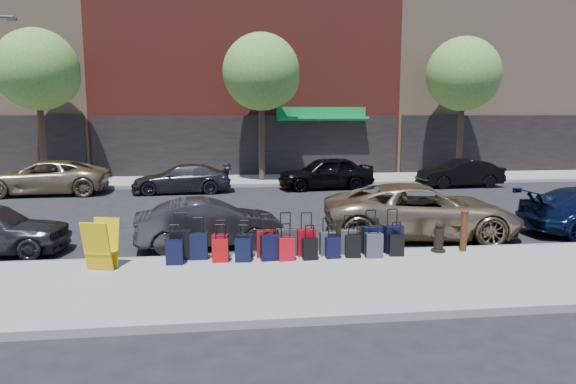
{
  "coord_description": "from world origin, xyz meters",
  "views": [
    {
      "loc": [
        -1.42,
        -16.34,
        3.41
      ],
      "look_at": [
        0.45,
        -1.5,
        1.16
      ],
      "focal_mm": 32.0,
      "sensor_mm": 36.0,
      "label": 1
    }
  ],
  "objects": [
    {
      "name": "car_far_1",
      "position": [
        -3.27,
        6.55,
        0.63
      ],
      "size": [
        4.39,
        1.92,
        1.26
      ],
      "primitive_type": "imported",
      "rotation": [
        0.0,
        0.0,
        -1.53
      ],
      "color": "#2F2F31",
      "rests_on": "ground"
    },
    {
      "name": "bollard",
      "position": [
        4.31,
        -4.88,
        0.66
      ],
      "size": [
        0.18,
        0.18,
        0.99
      ],
      "color": "#38190C",
      "rests_on": "sidewalk_near"
    },
    {
      "name": "suitcase_back_4",
      "position": [
        -0.42,
        -5.1,
        0.44
      ],
      "size": [
        0.42,
        0.27,
        0.94
      ],
      "rotation": [
        0.0,
        0.0,
        0.11
      ],
      "color": "black",
      "rests_on": "sidewalk_near"
    },
    {
      "name": "suitcase_back_7",
      "position": [
        1.04,
        -5.1,
        0.39
      ],
      "size": [
        0.33,
        0.19,
        0.78
      ],
      "rotation": [
        0.0,
        0.0,
        0.01
      ],
      "color": "black",
      "rests_on": "sidewalk_near"
    },
    {
      "name": "building_center",
      "position": [
        0.0,
        17.99,
        9.98
      ],
      "size": [
        17.0,
        12.85,
        20.0
      ],
      "color": "maroon",
      "rests_on": "ground"
    },
    {
      "name": "suitcase_front_5",
      "position": [
        -0.0,
        -4.79,
        0.47
      ],
      "size": [
        0.47,
        0.31,
        1.03
      ],
      "rotation": [
        0.0,
        0.0,
        0.19
      ],
      "color": "#323236",
      "rests_on": "sidewalk_near"
    },
    {
      "name": "suitcase_front_9",
      "position": [
        2.03,
        -4.84,
        0.48
      ],
      "size": [
        0.48,
        0.33,
        1.06
      ],
      "rotation": [
        0.0,
        0.0,
        0.21
      ],
      "color": "black",
      "rests_on": "sidewalk_near"
    },
    {
      "name": "sidewalk_near",
      "position": [
        0.0,
        -6.5,
        0.07
      ],
      "size": [
        60.0,
        4.0,
        0.15
      ],
      "primitive_type": "cube",
      "color": "gray",
      "rests_on": "ground"
    },
    {
      "name": "curb_far",
      "position": [
        0.0,
        7.98,
        0.07
      ],
      "size": [
        60.0,
        0.08,
        0.15
      ],
      "primitive_type": "cube",
      "color": "gray",
      "rests_on": "ground"
    },
    {
      "name": "suitcase_back_0",
      "position": [
        -2.53,
        -5.15,
        0.43
      ],
      "size": [
        0.38,
        0.23,
        0.88
      ],
      "rotation": [
        0.0,
        0.0,
        -0.05
      ],
      "color": "black",
      "rests_on": "sidewalk_near"
    },
    {
      "name": "suitcase_back_10",
      "position": [
        2.55,
        -5.09,
        0.4
      ],
      "size": [
        0.35,
        0.22,
        0.8
      ],
      "rotation": [
        0.0,
        0.0,
        -0.08
      ],
      "color": "black",
      "rests_on": "sidewalk_near"
    },
    {
      "name": "suitcase_back_5",
      "position": [
        -0.05,
        -5.16,
        0.42
      ],
      "size": [
        0.38,
        0.24,
        0.85
      ],
      "rotation": [
        0.0,
        0.0,
        0.1
      ],
      "color": "#B50B16",
      "rests_on": "sidewalk_near"
    },
    {
      "name": "suitcase_front_10",
      "position": [
        2.56,
        -4.82,
        0.48
      ],
      "size": [
        0.47,
        0.31,
        1.06
      ],
      "rotation": [
        0.0,
        0.0,
        0.16
      ],
      "color": "black",
      "rests_on": "sidewalk_near"
    },
    {
      "name": "suitcase_front_1",
      "position": [
        -2.02,
        -4.81,
        0.45
      ],
      "size": [
        0.4,
        0.22,
        0.96
      ],
      "rotation": [
        0.0,
        0.0,
        0.0
      ],
      "color": "black",
      "rests_on": "sidewalk_near"
    },
    {
      "name": "suitcase_front_3",
      "position": [
        -0.97,
        -4.75,
        0.42
      ],
      "size": [
        0.36,
        0.21,
        0.86
      ],
      "rotation": [
        0.0,
        0.0,
        -0.06
      ],
      "color": "black",
      "rests_on": "sidewalk_near"
    },
    {
      "name": "suitcase_front_8",
      "position": [
        1.49,
        -4.8,
        0.44
      ],
      "size": [
        0.42,
        0.27,
        0.94
      ],
      "rotation": [
        0.0,
        0.0,
        -0.15
      ],
      "color": "#3F3E44",
      "rests_on": "sidewalk_near"
    },
    {
      "name": "suitcase_back_9",
      "position": [
        1.99,
        -5.17,
        0.44
      ],
      "size": [
        0.39,
        0.23,
        0.92
      ],
      "rotation": [
        0.0,
        0.0,
        0.01
      ],
      "color": "#3D3D42",
      "rests_on": "sidewalk_near"
    },
    {
      "name": "fire_hydrant",
      "position": [
        3.69,
        -4.87,
        0.49
      ],
      "size": [
        0.38,
        0.34,
        0.75
      ],
      "rotation": [
        0.0,
        0.0,
        -0.06
      ],
      "color": "black",
      "rests_on": "sidewalk_near"
    },
    {
      "name": "sidewalk_far",
      "position": [
        0.0,
        10.0,
        0.07
      ],
      "size": [
        60.0,
        4.0,
        0.15
      ],
      "primitive_type": "cube",
      "color": "gray",
      "rests_on": "ground"
    },
    {
      "name": "car_far_3",
      "position": [
        9.79,
        6.8,
        0.66
      ],
      "size": [
        4.03,
        1.54,
        1.31
      ],
      "primitive_type": "imported",
      "rotation": [
        0.0,
        0.0,
        -1.53
      ],
      "color": "black",
      "rests_on": "ground"
    },
    {
      "name": "car_far_0",
      "position": [
        -9.16,
        6.81,
        0.74
      ],
      "size": [
        5.38,
        2.64,
        1.47
      ],
      "primitive_type": "imported",
      "rotation": [
        0.0,
        0.0,
        -1.53
      ],
      "color": "tan",
      "rests_on": "ground"
    },
    {
      "name": "suitcase_front_0",
      "position": [
        -2.42,
        -4.75,
        0.49
      ],
      "size": [
        0.46,
        0.27,
        1.07
      ],
      "rotation": [
        0.0,
        0.0,
        0.06
      ],
      "color": "black",
      "rests_on": "sidewalk_near"
    },
    {
      "name": "tree_center",
      "position": [
        0.64,
        9.5,
        5.41
      ],
      "size": [
        3.8,
        3.8,
        7.27
      ],
      "color": "black",
      "rests_on": "sidewalk_far"
    },
    {
      "name": "building_right",
      "position": [
        16.0,
        17.99,
        8.98
      ],
      "size": [
        15.0,
        12.12,
        18.0
      ],
      "color": "#93765A",
      "rests_on": "ground"
    },
    {
      "name": "car_near_2",
      "position": [
        4.04,
        -2.8,
        0.75
      ],
      "size": [
        5.69,
        3.19,
        1.5
      ],
      "primitive_type": "imported",
      "rotation": [
        0.0,
        0.0,
        1.44
      ],
      "color": "#99835E",
      "rests_on": "ground"
    },
    {
      "name": "car_far_2",
      "position": [
        3.27,
        6.96,
        0.75
      ],
      "size": [
        4.58,
        2.25,
        1.5
      ],
      "primitive_type": "imported",
      "rotation": [
        0.0,
        0.0,
        -1.46
      ],
      "color": "black",
      "rests_on": "ground"
    },
    {
      "name": "tree_right",
      "position": [
        11.14,
        9.5,
        5.41
      ],
      "size": [
        3.8,
        3.8,
        7.27
      ],
      "color": "black",
      "rests_on": "sidewalk_far"
    },
    {
      "name": "suitcase_front_7",
      "position": [
        0.97,
        -4.85,
        0.43
      ],
      "size": [
        0.38,
        0.21,
        0.9
      ],
      "rotation": [
        0.0,
        0.0,
        0.02
      ],
      "color": "#3F3F44",
      "rests_on": "sidewalk_near"
    },
    {
      "name": "tree_left",
      "position": [
        -9.86,
        9.5,
        5.41
      ],
      "size": [
        3.8,
        3.8,
        7.27
      ],
      "color": "black",
      "rests_on": "sidewalk_far"
    },
    {
      "name": "car_near_1",
      "position": [
        -1.81,
        -3.14,
        0.62
      ],
      "size": [
        3.92,
        1.77,
        1.25
      ],
      "primitive_type": "imported",
      "rotation": [
        0.0,
        0.0,
        1.69
      ],
      "color": "#303133",
      "rests_on": "ground"
    },
    {
      "name": "suitcase_front_6",
      "position": [
        0.47,
        -4.83,
        0.47
      ],
      "size": [
        0.43,
        0.24,
        1.03
      ],
      "rotation": [
        0.0,
        0.0,
        -0.02
      ],
      "color": "maroon",
      "rests_on": "sidewalk_near"
    },
    {
      "name": "suitcase_front_2",
      "position": [
        -1.53,
        -4.76,
        0.43
      ],
      "size": [
        0.4,
        0.27,
        0.88
      ],
      "rotation": [
        0.0,
        0.0,
        -0.2
      ],
      "color": "maroon",
      "rests_on": "sidewalk_near"
    },
    {
      "name": "curb_near",
      "position": [
        0.0,
        -4.48,
        0.07
      ],
      "size": [
        60.0,
        0.08,
        0.15
      ],
      "primitive_type": "cube",
      "color": "gray",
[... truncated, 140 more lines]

